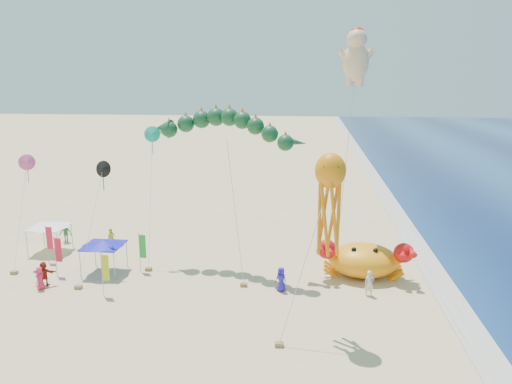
% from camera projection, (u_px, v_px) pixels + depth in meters
% --- Properties ---
extents(ground, '(320.00, 320.00, 0.00)m').
position_uv_depth(ground, '(280.00, 283.00, 37.38)').
color(ground, '#D1B784').
rests_on(ground, ground).
extents(foam_strip, '(320.00, 320.00, 0.00)m').
position_uv_depth(foam_strip, '(445.00, 290.00, 36.15)').
color(foam_strip, silver).
rests_on(foam_strip, ground).
extents(crab_inflatable, '(7.15, 4.58, 3.13)m').
position_uv_depth(crab_inflatable, '(363.00, 259.00, 38.39)').
color(crab_inflatable, orange).
rests_on(crab_inflatable, ground).
extents(dragon_kite, '(12.32, 6.97, 12.26)m').
position_uv_depth(dragon_kite, '(224.00, 132.00, 38.74)').
color(dragon_kite, '#113E21').
rests_on(dragon_kite, ground).
extents(cherub_kite, '(2.32, 2.31, 18.80)m').
position_uv_depth(cherub_kite, '(356.00, 56.00, 38.72)').
color(cherub_kite, '#F9C798').
rests_on(cherub_kite, ground).
extents(octopus_kite, '(3.80, 3.11, 10.94)m').
position_uv_depth(octopus_kite, '(329.00, 197.00, 28.49)').
color(octopus_kite, orange).
rests_on(octopus_kite, ground).
extents(canopy_blue, '(3.22, 3.22, 2.71)m').
position_uv_depth(canopy_blue, '(103.00, 243.00, 38.86)').
color(canopy_blue, gray).
rests_on(canopy_blue, ground).
extents(canopy_white, '(3.26, 3.26, 2.71)m').
position_uv_depth(canopy_white, '(49.00, 225.00, 43.57)').
color(canopy_white, gray).
rests_on(canopy_white, ground).
extents(feather_flags, '(8.88, 5.88, 3.20)m').
position_uv_depth(feather_flags, '(88.00, 251.00, 38.34)').
color(feather_flags, gray).
rests_on(feather_flags, ground).
extents(beachgoers, '(27.82, 11.14, 1.89)m').
position_uv_depth(beachgoers, '(114.00, 258.00, 39.94)').
color(beachgoers, '#2E1EB1').
rests_on(beachgoers, ground).
extents(small_kites, '(11.47, 6.36, 11.23)m').
position_uv_depth(small_kites, '(94.00, 167.00, 39.52)').
color(small_kites, '#0E9C82').
rests_on(small_kites, ground).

